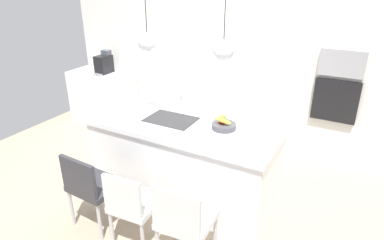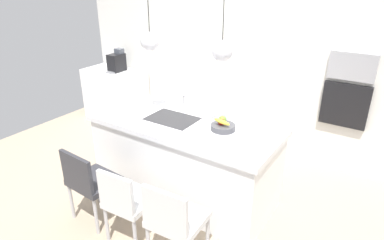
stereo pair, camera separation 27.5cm
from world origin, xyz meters
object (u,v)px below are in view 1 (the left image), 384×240
Objects in this scene: coffee_machine at (104,64)px; chair_far at (184,220)px; fruit_bowl at (224,125)px; microwave at (342,63)px; chair_near at (91,185)px; oven at (335,101)px; chair_middle at (132,203)px.

coffee_machine reaches higher than chair_far.
microwave is (0.93, 1.52, 0.44)m from fruit_bowl.
chair_far is at bearing -0.21° from chair_near.
oven reaches higher than fruit_bowl.
fruit_bowl is 1.11m from chair_far.
chair_middle is at bearing 179.75° from chair_far.
fruit_bowl is at bearing -121.56° from oven.
coffee_machine reaches higher than oven.
chair_near is at bearing -127.75° from microwave.
chair_middle is at bearing -44.27° from coffee_machine.
chair_near is at bearing -51.73° from coffee_machine.
chair_middle is (2.27, -2.21, -0.58)m from coffee_machine.
coffee_machine is at bearing 135.73° from chair_middle.
fruit_bowl is 0.46× the size of oven.
chair_far is (-0.85, -2.51, -0.93)m from microwave.
microwave reaches higher than coffee_machine.
coffee_machine is at bearing -175.39° from oven.
microwave is at bearing 60.55° from chair_middle.
fruit_bowl is 1.22m from chair_middle.
chair_middle is at bearing -119.45° from microwave.
oven is at bearing 4.61° from coffee_machine.
microwave is at bearing 52.25° from chair_near.
microwave is 3.04m from chair_middle.
chair_middle is (-1.42, -2.51, -0.96)m from microwave.
chair_far is (0.08, -0.99, -0.49)m from fruit_bowl.
coffee_machine is at bearing 141.96° from chair_far.
fruit_bowl is 0.69× the size of coffee_machine.
chair_middle is (-1.42, -2.51, -0.46)m from oven.
chair_middle is (-0.48, -0.99, -0.53)m from fruit_bowl.
microwave is at bearing 71.18° from chair_far.
chair_far is at bearing -38.04° from coffee_machine.
chair_middle is at bearing -0.17° from chair_near.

